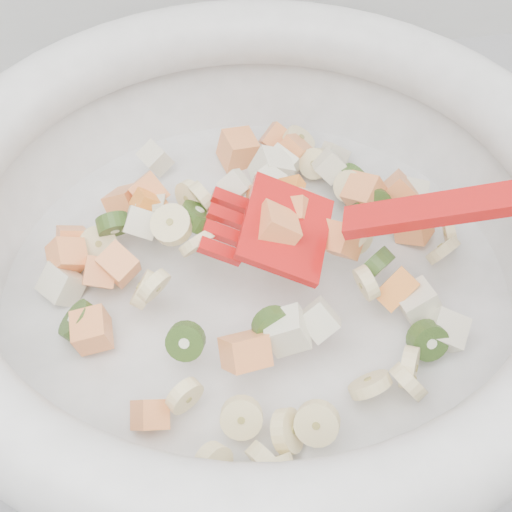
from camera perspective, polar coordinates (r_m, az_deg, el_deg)
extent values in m
cylinder|color=#BCBCBA|center=(0.53, 0.00, -2.86)|extent=(0.35, 0.35, 0.02)
torus|color=#BCBCBA|center=(0.47, 0.00, 3.40)|extent=(0.43, 0.43, 0.05)
cylinder|color=beige|center=(0.49, -4.10, 1.05)|extent=(0.03, 0.03, 0.04)
cylinder|color=beige|center=(0.44, 0.84, -14.86)|extent=(0.03, 0.03, 0.03)
cylinder|color=beige|center=(0.46, 8.29, -9.26)|extent=(0.03, 0.02, 0.03)
cylinder|color=beige|center=(0.44, -1.07, -11.67)|extent=(0.03, 0.03, 0.03)
cylinder|color=beige|center=(0.50, -6.15, 2.27)|extent=(0.04, 0.04, 0.02)
cylinder|color=beige|center=(0.47, 11.09, -7.96)|extent=(0.02, 0.03, 0.03)
cylinder|color=beige|center=(0.49, 8.04, -1.96)|extent=(0.02, 0.03, 0.03)
cylinder|color=beige|center=(0.59, 4.34, 6.72)|extent=(0.03, 0.03, 0.02)
cylinder|color=beige|center=(0.49, -8.09, -2.44)|extent=(0.03, 0.03, 0.03)
cylinder|color=beige|center=(0.53, 13.45, 0.41)|extent=(0.03, 0.03, 0.03)
cylinder|color=beige|center=(0.50, 7.25, 1.39)|extent=(0.03, 0.02, 0.03)
cylinder|color=beige|center=(0.46, 11.03, -8.96)|extent=(0.03, 0.03, 0.03)
cylinder|color=beige|center=(0.44, 4.46, -12.03)|extent=(0.04, 0.03, 0.03)
cylinder|color=beige|center=(0.45, -5.21, -10.10)|extent=(0.03, 0.02, 0.03)
cylinder|color=beige|center=(0.55, 13.89, 1.65)|extent=(0.01, 0.03, 0.03)
cylinder|color=beige|center=(0.60, 3.14, 8.38)|extent=(0.03, 0.03, 0.02)
cylinder|color=beige|center=(0.45, 2.31, -12.61)|extent=(0.03, 0.03, 0.03)
cylinder|color=beige|center=(0.44, 1.23, -14.92)|extent=(0.03, 0.02, 0.03)
cylinder|color=beige|center=(0.54, -11.44, 0.83)|extent=(0.03, 0.02, 0.03)
cylinder|color=beige|center=(0.54, -4.83, 4.30)|extent=(0.02, 0.03, 0.03)
cylinder|color=beige|center=(0.51, 6.83, 1.38)|extent=(0.03, 0.03, 0.02)
cylinder|color=beige|center=(0.56, 6.89, 5.04)|extent=(0.03, 0.03, 0.03)
cylinder|color=beige|center=(0.48, -7.42, -2.17)|extent=(0.03, 0.03, 0.02)
cylinder|color=beige|center=(0.56, 7.92, 4.22)|extent=(0.03, 0.03, 0.03)
cylinder|color=beige|center=(0.52, -3.87, 4.29)|extent=(0.02, 0.03, 0.03)
cylinder|color=beige|center=(0.43, -3.15, -14.83)|extent=(0.03, 0.03, 0.03)
cube|color=#FF8C50|center=(0.52, -11.32, -1.18)|extent=(0.03, 0.03, 0.03)
cube|color=#FF8C50|center=(0.52, 0.45, 4.04)|extent=(0.03, 0.03, 0.03)
cube|color=#FF8C50|center=(0.55, -7.83, 4.67)|extent=(0.03, 0.03, 0.03)
cube|color=#FF8C50|center=(0.61, 1.61, 8.45)|extent=(0.03, 0.03, 0.03)
cube|color=#FF8C50|center=(0.45, -7.73, -11.38)|extent=(0.02, 0.03, 0.03)
cube|color=#FF8C50|center=(0.59, 2.75, 7.63)|extent=(0.03, 0.03, 0.03)
cube|color=#FF8C50|center=(0.45, -0.79, -6.97)|extent=(0.03, 0.03, 0.03)
cube|color=#FF8C50|center=(0.55, 11.34, 2.30)|extent=(0.03, 0.03, 0.03)
cube|color=#FF8C50|center=(0.53, -13.59, 0.01)|extent=(0.03, 0.03, 0.03)
cube|color=#FF8C50|center=(0.50, 6.26, 1.17)|extent=(0.03, 0.03, 0.03)
cube|color=#FF8C50|center=(0.60, -1.34, 7.75)|extent=(0.03, 0.03, 0.03)
cube|color=#FF8C50|center=(0.50, 2.88, 3.29)|extent=(0.03, 0.02, 0.03)
cube|color=#FF8C50|center=(0.49, -11.88, -5.30)|extent=(0.02, 0.02, 0.03)
cube|color=#FF8C50|center=(0.51, -9.97, -0.63)|extent=(0.03, 0.03, 0.03)
cube|color=#FF8C50|center=(0.48, 1.38, 1.97)|extent=(0.03, 0.03, 0.03)
cube|color=#FF8C50|center=(0.57, 10.21, 4.54)|extent=(0.03, 0.03, 0.04)
cube|color=#FF8C50|center=(0.56, -9.42, 3.86)|extent=(0.04, 0.04, 0.03)
cube|color=#FF8C50|center=(0.55, -13.28, 1.12)|extent=(0.02, 0.03, 0.03)
cube|color=#FF8C50|center=(0.56, 7.92, 4.48)|extent=(0.04, 0.03, 0.04)
cylinder|color=#569130|center=(0.49, 12.37, -6.01)|extent=(0.03, 0.02, 0.03)
cylinder|color=#569130|center=(0.46, 1.26, -5.17)|extent=(0.03, 0.02, 0.03)
cylinder|color=#569130|center=(0.46, -5.15, -6.19)|extent=(0.03, 0.03, 0.02)
cylinder|color=#569130|center=(0.51, -4.41, 2.82)|extent=(0.03, 0.03, 0.03)
cylinder|color=#569130|center=(0.57, 7.11, 5.65)|extent=(0.03, 0.03, 0.03)
cylinder|color=#569130|center=(0.55, 8.46, 3.63)|extent=(0.04, 0.03, 0.04)
cylinder|color=#569130|center=(0.53, -10.35, 2.27)|extent=(0.03, 0.02, 0.03)
cylinder|color=#569130|center=(0.50, -12.86, -4.60)|extent=(0.03, 0.04, 0.03)
cylinder|color=#569130|center=(0.50, 8.68, -0.66)|extent=(0.03, 0.03, 0.03)
cube|color=#F2ECCD|center=(0.50, 1.83, 3.31)|extent=(0.03, 0.03, 0.03)
cube|color=#F2ECCD|center=(0.59, -7.33, 7.07)|extent=(0.03, 0.03, 0.03)
cube|color=#F2ECCD|center=(0.55, 0.85, 5.25)|extent=(0.03, 0.03, 0.02)
cube|color=#F2ECCD|center=(0.53, -13.95, -2.02)|extent=(0.04, 0.03, 0.03)
cube|color=#F2ECCD|center=(0.46, 4.63, -4.65)|extent=(0.03, 0.03, 0.03)
cube|color=#F2ECCD|center=(0.57, 1.12, 6.31)|extent=(0.03, 0.02, 0.03)
cube|color=#F2ECCD|center=(0.50, 11.78, -3.41)|extent=(0.03, 0.03, 0.03)
cube|color=#F2ECCD|center=(0.53, -1.51, 5.15)|extent=(0.03, 0.02, 0.03)
cube|color=#F2ECCD|center=(0.60, 5.67, 7.26)|extent=(0.03, 0.02, 0.03)
cube|color=#F2ECCD|center=(0.58, 1.73, 6.54)|extent=(0.03, 0.03, 0.03)
cube|color=#F2ECCD|center=(0.45, 2.30, -5.44)|extent=(0.03, 0.02, 0.03)
cube|color=#F2ECCD|center=(0.50, 13.56, -5.28)|extent=(0.03, 0.03, 0.03)
cube|color=#F2ECCD|center=(0.54, -7.60, 3.23)|extent=(0.02, 0.03, 0.02)
cube|color=#F2ECCD|center=(0.58, 11.48, 4.40)|extent=(0.02, 0.03, 0.02)
cube|color=#F2ECCD|center=(0.57, 5.37, 6.56)|extent=(0.03, 0.03, 0.03)
cube|color=#F2ECCD|center=(0.53, -8.38, 2.39)|extent=(0.03, 0.03, 0.03)
cube|color=#F2ECCD|center=(0.52, 2.99, 4.04)|extent=(0.03, 0.03, 0.03)
cube|color=orange|center=(0.50, 10.18, -2.38)|extent=(0.03, 0.03, 0.03)
cube|color=orange|center=(0.52, 2.41, 4.49)|extent=(0.03, 0.03, 0.02)
cube|color=orange|center=(0.54, -7.72, 3.72)|extent=(0.03, 0.02, 0.03)
cube|color=red|center=(0.48, 2.16, 1.99)|extent=(0.07, 0.08, 0.03)
cube|color=red|center=(0.51, -1.72, 4.00)|extent=(0.03, 0.02, 0.02)
cube|color=red|center=(0.50, -2.01, 2.83)|extent=(0.03, 0.02, 0.02)
cube|color=red|center=(0.49, -2.31, 1.61)|extent=(0.03, 0.02, 0.02)
cube|color=red|center=(0.48, -2.62, 0.34)|extent=(0.03, 0.02, 0.02)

